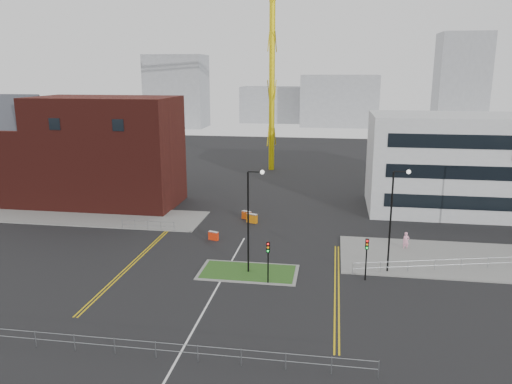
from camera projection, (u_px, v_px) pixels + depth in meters
ground at (202, 314)px, 36.19m from camera, size 200.00×200.00×0.00m
pavement_left at (89, 216)px, 60.34m from camera, size 28.00×8.00×0.12m
pavement_right at (471, 260)px, 46.27m from camera, size 24.00×10.00×0.12m
island_kerb at (248, 272)px, 43.56m from camera, size 8.60×4.60×0.08m
grass_island at (248, 272)px, 43.55m from camera, size 8.00×4.00×0.12m
brick_building at (86, 152)px, 64.94m from camera, size 24.20×10.07×14.24m
office_block at (473, 164)px, 61.51m from camera, size 25.00×12.20×12.00m
tower_crane at (306, 7)px, 83.42m from camera, size 51.31×15.23×40.04m
streetlamp_island at (251, 213)px, 42.26m from camera, size 1.46×0.36×9.18m
streetlamp_right_near at (394, 213)px, 42.35m from camera, size 1.46×0.36×9.18m
traffic_light_island at (268, 254)px, 40.72m from camera, size 0.28×0.33×3.65m
traffic_light_right at (367, 251)px, 41.42m from camera, size 0.28×0.33×3.65m
railing_front at (176, 348)px, 30.25m from camera, size 24.05×0.05×1.10m
railing_left at (148, 224)px, 54.97m from camera, size 6.05×0.05×1.10m
railing_right at (462, 262)px, 43.93m from camera, size 19.05×5.05×1.10m
centre_line at (209, 301)px, 38.11m from camera, size 0.15×30.00×0.01m
yellow_left_a at (138, 257)px, 47.16m from camera, size 0.12×24.00×0.01m
yellow_left_b at (141, 257)px, 47.11m from camera, size 0.12×24.00×0.01m
yellow_right_a at (335, 288)px, 40.51m from camera, size 0.12×20.00×0.01m
yellow_right_b at (339, 288)px, 40.46m from camera, size 0.12×20.00×0.01m
skyline_a at (177, 91)px, 154.85m from camera, size 18.00×12.00×22.00m
skyline_b at (339, 101)px, 157.55m from camera, size 24.00×12.00×16.00m
skyline_c at (461, 82)px, 146.01m from camera, size 14.00×12.00×28.00m
skyline_d at (286, 105)px, 170.36m from camera, size 30.00×12.00×12.00m
pedestrian at (406, 241)px, 48.96m from camera, size 0.71×0.53×1.79m
barrier_left at (247, 215)px, 59.25m from camera, size 1.21×0.82×0.97m
barrier_mid at (213, 235)px, 51.90m from camera, size 1.13×0.69×0.90m
barrier_right at (252, 218)px, 57.77m from camera, size 1.35×0.87×1.08m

